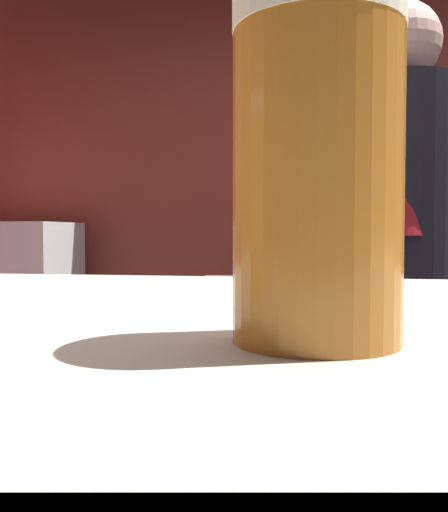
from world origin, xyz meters
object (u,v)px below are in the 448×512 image
bottle_vinegar (303,211)px  mini_fridge (15,317)px  mixing_bowl (359,275)px  bottle_olive_oil (313,216)px  bottle_hot_sauce (347,217)px  pint_glass_far (317,171)px  bartender (397,265)px

bottle_vinegar → mini_fridge: bearing=-177.3°
mixing_bowl → bottle_vinegar: (-0.24, 1.05, 0.28)m
mixing_bowl → bottle_olive_oil: bottle_olive_oil is taller
mini_fridge → bottle_hot_sauce: bearing=4.5°
pint_glass_far → bottle_hot_sauce: bottle_hot_sauce is taller
bartender → bottle_olive_oil: 1.75m
mixing_bowl → bottle_olive_oil: (-0.18, 1.18, 0.25)m
mini_fridge → bottle_olive_oil: size_ratio=5.80×
bartender → bottle_olive_oil: (-0.24, 1.73, 0.18)m
bottle_vinegar → bottle_olive_oil: bottle_vinegar is taller
pint_glass_far → bottle_vinegar: 2.95m
mini_fridge → pint_glass_far: bearing=-58.0°
mini_fridge → bottle_vinegar: size_ratio=4.24×
mixing_bowl → bottle_hot_sauce: size_ratio=0.99×
mini_fridge → bartender: bartender is taller
pint_glass_far → bottle_olive_oil: size_ratio=0.73×
bartender → mixing_bowl: 0.56m
bottle_hot_sauce → bottle_vinegar: 0.26m
bottle_hot_sauce → bottle_olive_oil: bottle_olive_oil is taller
pint_glass_far → bottle_vinegar: bearing=91.6°
bartender → mini_fridge: bearing=64.3°
bottle_vinegar → bottle_olive_oil: bearing=67.9°
bartender → mixing_bowl: (-0.06, 0.55, -0.07)m
bottle_vinegar → bottle_olive_oil: size_ratio=1.37×
mini_fridge → bottle_hot_sauce: (1.95, 0.15, 0.59)m
mini_fridge → bottle_hot_sauce: 2.04m
mixing_bowl → bottle_hot_sauce: bottle_hot_sauce is taller
bottle_vinegar → bottle_hot_sauce: bearing=16.8°
mini_fridge → mixing_bowl: (1.94, -0.96, 0.35)m
bottle_olive_oil → mini_fridge: bearing=-173.0°
bartender → bottle_hot_sauce: bearing=13.1°
pint_glass_far → bottle_hot_sauce: (0.16, 3.02, 0.06)m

